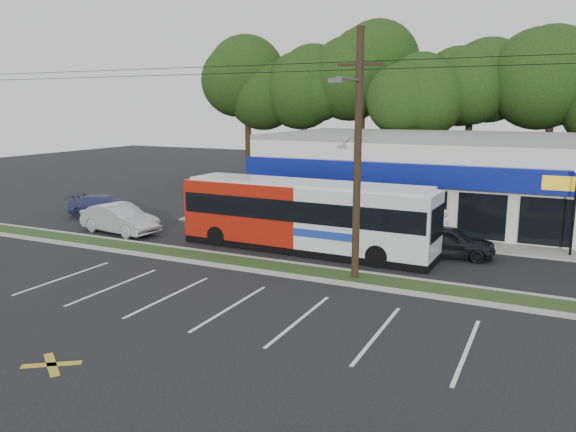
% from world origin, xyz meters
% --- Properties ---
extents(ground, '(120.00, 120.00, 0.00)m').
position_xyz_m(ground, '(0.00, 0.00, 0.00)').
color(ground, black).
rests_on(ground, ground).
extents(grass_strip, '(40.00, 1.60, 0.12)m').
position_xyz_m(grass_strip, '(0.00, 1.00, 0.06)').
color(grass_strip, '#253917').
rests_on(grass_strip, ground).
extents(curb_south, '(40.00, 0.25, 0.14)m').
position_xyz_m(curb_south, '(0.00, 0.15, 0.07)').
color(curb_south, '#9E9E93').
rests_on(curb_south, ground).
extents(curb_north, '(40.00, 0.25, 0.14)m').
position_xyz_m(curb_north, '(0.00, 1.85, 0.07)').
color(curb_north, '#9E9E93').
rests_on(curb_north, ground).
extents(sidewalk, '(32.00, 2.20, 0.10)m').
position_xyz_m(sidewalk, '(5.00, 9.00, 0.05)').
color(sidewalk, '#9E9E93').
rests_on(sidewalk, ground).
extents(strip_mall, '(25.00, 12.55, 5.30)m').
position_xyz_m(strip_mall, '(5.50, 15.91, 2.65)').
color(strip_mall, silver).
rests_on(strip_mall, ground).
extents(utility_pole, '(50.00, 2.77, 10.00)m').
position_xyz_m(utility_pole, '(2.83, 0.93, 5.41)').
color(utility_pole, black).
rests_on(utility_pole, ground).
extents(lamp_post, '(0.30, 0.30, 4.25)m').
position_xyz_m(lamp_post, '(11.00, 8.80, 2.67)').
color(lamp_post, black).
rests_on(lamp_post, ground).
extents(tree_line, '(46.76, 6.76, 11.83)m').
position_xyz_m(tree_line, '(4.00, 26.00, 8.42)').
color(tree_line, black).
rests_on(tree_line, ground).
extents(metrobus, '(12.87, 3.06, 3.44)m').
position_xyz_m(metrobus, '(-0.78, 4.50, 1.82)').
color(metrobus, '#A41A0C').
rests_on(metrobus, ground).
extents(car_dark, '(4.54, 2.13, 1.50)m').
position_xyz_m(car_dark, '(5.70, 6.39, 0.75)').
color(car_dark, black).
rests_on(car_dark, ground).
extents(car_silver, '(5.16, 2.43, 1.63)m').
position_xyz_m(car_silver, '(-11.75, 3.50, 0.82)').
color(car_silver, '#B0B2B8').
rests_on(car_silver, ground).
extents(car_blue, '(5.16, 2.65, 1.43)m').
position_xyz_m(car_blue, '(-15.63, 6.49, 0.72)').
color(car_blue, navy).
rests_on(car_blue, ground).
extents(pedestrian_a, '(0.78, 0.59, 1.93)m').
position_xyz_m(pedestrian_a, '(5.18, 8.21, 0.97)').
color(pedestrian_a, silver).
rests_on(pedestrian_a, ground).
extents(pedestrian_b, '(0.83, 0.66, 1.65)m').
position_xyz_m(pedestrian_b, '(2.03, 6.67, 0.83)').
color(pedestrian_b, '#B9AAA7').
rests_on(pedestrian_b, ground).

